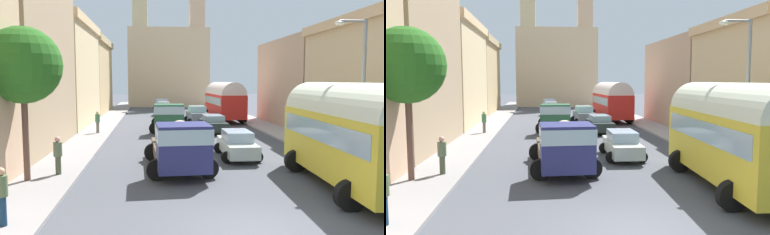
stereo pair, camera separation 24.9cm
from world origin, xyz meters
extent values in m
plane|color=#484A52|center=(0.00, 27.00, 0.00)|extent=(154.00, 154.00, 0.00)
cube|color=gray|center=(-7.25, 27.00, 0.07)|extent=(2.50, 70.00, 0.14)
cube|color=#ABA2A0|center=(7.25, 27.00, 0.07)|extent=(2.50, 70.00, 0.14)
cube|color=tan|center=(-10.51, 13.77, 6.43)|extent=(4.02, 11.28, 12.86)
cube|color=beige|center=(-10.83, 26.36, 4.46)|extent=(4.66, 13.06, 8.91)
cube|color=#DBB986|center=(-10.83, 26.36, 9.28)|extent=(5.12, 13.06, 0.74)
cube|color=tan|center=(-11.28, 39.99, 4.31)|extent=(5.55, 13.73, 8.61)
cube|color=tan|center=(-11.28, 39.99, 9.00)|extent=(6.11, 13.73, 0.77)
cube|color=#D0B186|center=(11.45, 12.58, 3.68)|extent=(5.91, 9.84, 7.36)
cube|color=#D5AC81|center=(11.45, 12.58, 7.66)|extent=(6.50, 9.84, 0.61)
cube|color=tan|center=(11.16, 23.98, 3.94)|extent=(5.31, 12.45, 7.87)
cube|color=beige|center=(0.00, 52.68, 6.19)|extent=(12.77, 6.02, 12.39)
cube|color=beige|center=(-4.47, 51.18, 9.24)|extent=(2.32, 2.32, 18.49)
cube|color=#DBB58D|center=(4.47, 51.18, 9.24)|extent=(2.32, 2.32, 18.49)
cube|color=gold|center=(4.67, 3.92, 1.72)|extent=(2.77, 8.58, 2.43)
cylinder|color=silver|center=(4.67, 3.92, 2.93)|extent=(2.71, 8.41, 2.32)
cube|color=#99B7C6|center=(4.67, 3.92, 2.25)|extent=(2.78, 7.91, 0.78)
cylinder|color=black|center=(3.68, 6.60, 0.50)|extent=(1.00, 0.35, 1.00)
cylinder|color=black|center=(5.92, 6.49, 0.50)|extent=(1.00, 0.35, 1.00)
cylinder|color=black|center=(3.43, 1.34, 0.50)|extent=(1.00, 0.35, 1.00)
cube|color=red|center=(4.64, 28.76, 1.64)|extent=(2.76, 8.69, 2.27)
cylinder|color=silver|center=(4.64, 28.76, 2.77)|extent=(2.71, 8.52, 2.43)
cube|color=#99B7C6|center=(4.64, 28.76, 2.14)|extent=(2.79, 8.00, 0.73)
cylinder|color=black|center=(3.37, 31.39, 0.50)|extent=(1.00, 0.35, 1.00)
cylinder|color=black|center=(5.73, 31.47, 0.50)|extent=(1.00, 0.35, 1.00)
cylinder|color=black|center=(3.54, 26.05, 0.50)|extent=(1.00, 0.35, 1.00)
cylinder|color=black|center=(5.90, 26.13, 0.50)|extent=(1.00, 0.35, 1.00)
cube|color=navy|center=(-1.58, 5.67, 1.41)|extent=(2.24, 2.15, 1.92)
cube|color=#99B7C6|center=(-1.58, 5.67, 1.95)|extent=(2.29, 2.23, 0.62)
cube|color=brown|center=(-1.71, 8.99, 0.73)|extent=(2.34, 4.67, 0.55)
ellipsoid|color=silver|center=(-1.50, 9.43, 1.25)|extent=(1.09, 1.11, 0.50)
ellipsoid|color=beige|center=(-2.13, 8.30, 1.26)|extent=(0.88, 1.00, 0.53)
ellipsoid|color=beige|center=(-1.90, 8.94, 1.30)|extent=(1.08, 0.99, 0.59)
ellipsoid|color=beige|center=(-2.14, 9.13, 1.54)|extent=(0.66, 0.83, 0.45)
ellipsoid|color=beige|center=(-1.61, 9.70, 1.67)|extent=(1.16, 1.16, 0.56)
ellipsoid|color=beige|center=(-2.23, 10.11, 1.68)|extent=(0.83, 0.97, 0.57)
ellipsoid|color=beige|center=(-1.45, 8.99, 1.94)|extent=(0.90, 0.77, 0.49)
cylinder|color=black|center=(-0.50, 5.85, 0.45)|extent=(0.90, 0.31, 0.90)
cylinder|color=black|center=(-2.66, 5.76, 0.45)|extent=(0.90, 0.31, 0.90)
cylinder|color=black|center=(-0.66, 9.83, 0.45)|extent=(0.90, 0.32, 0.90)
cylinder|color=black|center=(-2.82, 9.75, 0.45)|extent=(0.90, 0.32, 0.90)
cube|color=#235136|center=(-1.50, 19.37, 1.39)|extent=(2.34, 1.97, 1.89)
cube|color=#99B7C6|center=(-1.50, 19.37, 1.92)|extent=(2.39, 2.05, 0.60)
cube|color=brown|center=(-1.34, 22.88, 0.73)|extent=(2.49, 5.25, 0.55)
ellipsoid|color=beige|center=(-1.27, 22.23, 1.24)|extent=(0.83, 0.69, 0.48)
ellipsoid|color=beige|center=(-1.29, 24.16, 1.24)|extent=(0.97, 0.83, 0.48)
ellipsoid|color=beige|center=(-1.80, 23.98, 1.30)|extent=(0.97, 0.88, 0.60)
ellipsoid|color=beige|center=(-1.63, 24.24, 1.62)|extent=(0.83, 0.95, 0.52)
ellipsoid|color=beige|center=(-1.14, 23.81, 1.63)|extent=(1.01, 0.88, 0.52)
cylinder|color=black|center=(-0.36, 19.61, 0.45)|extent=(0.90, 0.31, 0.90)
cylinder|color=black|center=(-2.62, 19.71, 0.45)|extent=(0.90, 0.31, 0.90)
cylinder|color=black|center=(-0.17, 23.82, 0.45)|extent=(0.90, 0.31, 0.90)
cylinder|color=black|center=(-2.43, 23.92, 0.45)|extent=(0.90, 0.31, 0.90)
cube|color=silver|center=(-1.39, 26.38, 0.66)|extent=(1.79, 4.08, 0.78)
cube|color=#95AFCA|center=(-1.39, 26.38, 1.34)|extent=(1.50, 2.15, 0.57)
cylinder|color=black|center=(-0.67, 25.10, 0.30)|extent=(0.60, 0.21, 0.60)
cylinder|color=black|center=(-2.24, 25.18, 0.30)|extent=(0.60, 0.21, 0.60)
cylinder|color=black|center=(-0.53, 27.58, 0.30)|extent=(0.60, 0.21, 0.60)
cylinder|color=black|center=(-2.11, 27.66, 0.30)|extent=(0.60, 0.21, 0.60)
cube|color=#4A9056|center=(-1.40, 35.73, 0.69)|extent=(1.68, 4.10, 0.84)
cube|color=#A2B1C3|center=(-1.40, 35.73, 1.36)|extent=(1.43, 2.15, 0.51)
cylinder|color=black|center=(-0.66, 34.46, 0.30)|extent=(0.60, 0.21, 0.60)
cylinder|color=black|center=(-2.22, 34.50, 0.30)|extent=(0.60, 0.21, 0.60)
cylinder|color=black|center=(-0.59, 36.97, 0.30)|extent=(0.60, 0.21, 0.60)
cylinder|color=black|center=(-2.15, 37.01, 0.30)|extent=(0.60, 0.21, 0.60)
cube|color=silver|center=(-1.46, 42.64, 0.65)|extent=(1.89, 4.03, 0.77)
cube|color=#98AFD1|center=(-1.46, 42.64, 1.33)|extent=(1.62, 2.12, 0.59)
cylinder|color=black|center=(-0.54, 41.44, 0.30)|extent=(0.60, 0.21, 0.60)
cylinder|color=black|center=(-2.31, 41.38, 0.30)|extent=(0.60, 0.21, 0.60)
cylinder|color=black|center=(-0.61, 43.90, 0.30)|extent=(0.60, 0.21, 0.60)
cylinder|color=black|center=(-2.38, 43.85, 0.30)|extent=(0.60, 0.21, 0.60)
cube|color=silver|center=(1.71, 10.00, 0.60)|extent=(1.66, 4.35, 0.66)
cube|color=#9FB7D2|center=(1.71, 10.00, 1.21)|extent=(1.42, 2.28, 0.54)
cylinder|color=black|center=(0.96, 11.36, 0.30)|extent=(0.60, 0.21, 0.60)
cylinder|color=black|center=(2.51, 11.32, 0.30)|extent=(0.60, 0.21, 0.60)
cylinder|color=black|center=(0.90, 8.68, 0.30)|extent=(0.60, 0.21, 0.60)
cylinder|color=black|center=(2.45, 8.65, 0.30)|extent=(0.60, 0.21, 0.60)
cube|color=#212B29|center=(2.02, 19.95, 0.61)|extent=(1.79, 4.42, 0.69)
cube|color=#92B3CD|center=(2.02, 19.95, 1.19)|extent=(1.52, 2.32, 0.47)
cylinder|color=black|center=(1.15, 21.28, 0.30)|extent=(0.60, 0.21, 0.60)
cylinder|color=black|center=(2.80, 21.33, 0.30)|extent=(0.60, 0.21, 0.60)
cylinder|color=black|center=(1.24, 18.57, 0.30)|extent=(0.60, 0.21, 0.60)
cylinder|color=black|center=(2.89, 18.62, 0.30)|extent=(0.60, 0.21, 0.60)
cube|color=gray|center=(1.56, 26.87, 0.69)|extent=(1.86, 4.16, 0.84)
cube|color=#93C3CD|center=(1.56, 26.87, 1.40)|extent=(1.56, 2.19, 0.58)
cylinder|color=black|center=(0.67, 28.09, 0.30)|extent=(0.60, 0.21, 0.60)
cylinder|color=black|center=(2.33, 28.17, 0.30)|extent=(0.60, 0.21, 0.60)
cylinder|color=black|center=(0.79, 25.56, 0.30)|extent=(0.60, 0.21, 0.60)
cylinder|color=black|center=(2.45, 25.64, 0.30)|extent=(0.60, 0.21, 0.60)
cylinder|color=navy|center=(-7.02, 0.83, 0.07)|extent=(0.18, 0.18, 0.14)
cylinder|color=navy|center=(-7.02, 0.83, 0.56)|extent=(0.29, 0.29, 0.84)
cylinder|color=#506541|center=(-7.02, 0.83, 1.27)|extent=(0.44, 0.44, 0.59)
sphere|color=tan|center=(-7.02, 0.83, 1.68)|extent=(0.23, 0.23, 0.23)
cylinder|color=#454F3A|center=(-6.89, 6.71, 0.07)|extent=(0.20, 0.20, 0.14)
cylinder|color=#454F3A|center=(-6.89, 6.71, 0.53)|extent=(0.30, 0.30, 0.78)
cylinder|color=#58694C|center=(-6.89, 6.71, 1.23)|extent=(0.45, 0.45, 0.62)
sphere|color=#DA9385|center=(-6.89, 6.71, 1.66)|extent=(0.24, 0.24, 0.24)
cylinder|color=#695E53|center=(-7.00, 19.80, 0.07)|extent=(0.20, 0.20, 0.14)
cylinder|color=#695E53|center=(-7.00, 19.80, 0.55)|extent=(0.32, 0.32, 0.81)
cylinder|color=#43764E|center=(-7.00, 19.80, 1.27)|extent=(0.50, 0.50, 0.64)
sphere|color=tan|center=(-7.00, 19.80, 1.70)|extent=(0.22, 0.22, 0.22)
cylinder|color=gray|center=(6.50, 6.11, 3.43)|extent=(0.16, 0.16, 6.85)
cylinder|color=gray|center=(5.90, 6.11, 6.75)|extent=(1.20, 0.11, 0.11)
ellipsoid|color=silver|center=(5.30, 6.11, 6.65)|extent=(0.44, 0.28, 0.20)
cylinder|color=brown|center=(-7.90, 5.80, 1.81)|extent=(0.25, 0.25, 3.63)
sphere|color=#265F1D|center=(-7.90, 5.80, 4.77)|extent=(3.05, 3.05, 3.05)
camera|label=1|loc=(-2.88, -9.96, 4.18)|focal=35.69mm
camera|label=2|loc=(-2.64, -9.98, 4.18)|focal=35.69mm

